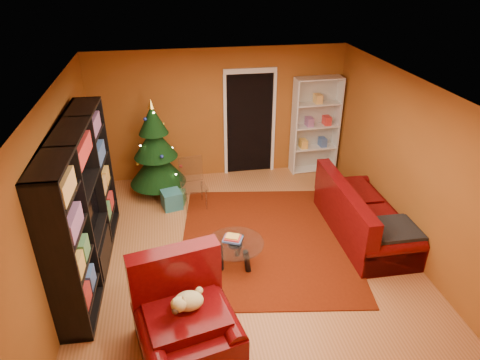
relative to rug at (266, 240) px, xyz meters
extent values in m
cube|color=#9E5C30|center=(-0.40, -0.21, -0.03)|extent=(5.00, 5.50, 0.05)
cube|color=silver|center=(-0.40, -0.21, 2.62)|extent=(5.00, 5.50, 0.05)
cube|color=#94501C|center=(-0.40, 2.57, 1.29)|extent=(5.00, 0.05, 2.60)
cube|color=#94501C|center=(-2.93, -0.21, 1.29)|extent=(0.05, 5.50, 2.60)
cube|color=#94501C|center=(2.12, -0.21, 1.29)|extent=(0.05, 5.50, 2.60)
cube|color=#5D1906|center=(0.00, 0.00, 0.00)|extent=(3.15, 3.53, 0.02)
cube|color=#246872|center=(-1.48, 1.29, 0.16)|extent=(0.40, 0.40, 0.33)
cube|color=#316D3E|center=(-1.35, 1.44, 0.11)|extent=(0.29, 0.29, 0.24)
camera|label=1|loc=(-1.39, -5.53, 4.13)|focal=32.00mm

